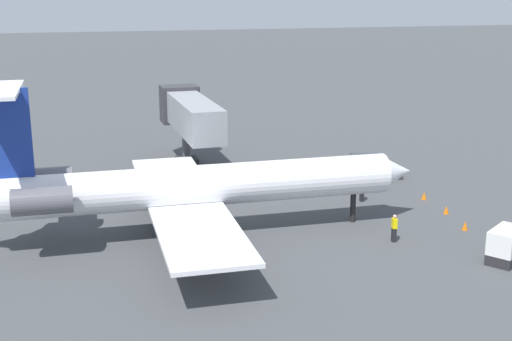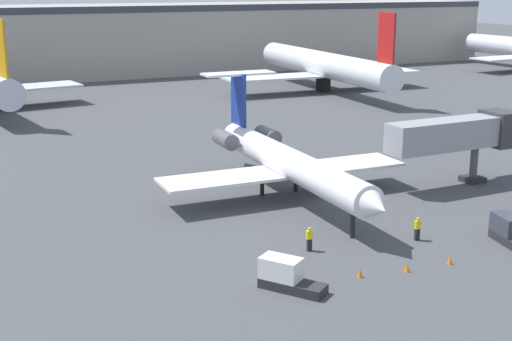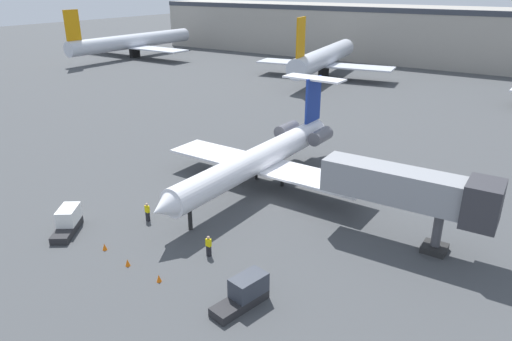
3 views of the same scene
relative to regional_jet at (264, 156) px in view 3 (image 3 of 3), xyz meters
The scene contains 13 objects.
ground_plane 4.81m from the regional_jet, 31.93° to the right, with size 400.00×400.00×0.10m, color #424447.
regional_jet is the anchor object (origin of this frame).
jet_bridge 16.32m from the regional_jet, 11.80° to the right, with size 13.12×3.25×6.34m.
ground_crew_marshaller 14.01m from the regional_jet, 74.79° to the right, with size 0.41×0.27×1.69m.
ground_crew_loader 12.83m from the regional_jet, 109.68° to the right, with size 0.44×0.32×1.69m.
baggage_tug_lead 18.86m from the regional_jet, 117.12° to the right, with size 3.44×4.08×1.90m.
baggage_tug_trailing 18.99m from the regional_jet, 61.11° to the right, with size 2.20×4.20×1.90m.
traffic_cone_near 17.88m from the regional_jet, 91.49° to the right, with size 0.36×0.36×0.55m.
traffic_cone_mid 17.71m from the regional_jet, 101.92° to the right, with size 0.36×0.36×0.55m.
traffic_cone_far 18.25m from the regional_jet, 81.02° to the right, with size 0.36×0.36×0.55m.
terminal_building 87.70m from the regional_jet, 88.05° to the left, with size 176.01×18.80×13.42m.
parked_airliner_west_end 92.63m from the regional_jet, 144.82° to the left, with size 34.09×40.54×13.12m.
parked_airliner_west_mid 58.43m from the regional_jet, 109.99° to the left, with size 29.45×34.59×13.38m.
Camera 3 is at (20.32, -34.88, 19.20)m, focal length 32.95 mm.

